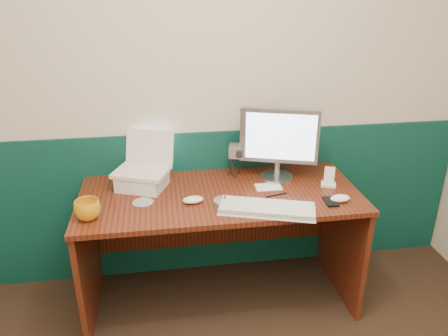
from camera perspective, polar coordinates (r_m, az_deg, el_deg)
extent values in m
cube|color=beige|center=(2.68, -3.05, 9.82)|extent=(3.50, 0.04, 2.50)
cube|color=#073531|center=(2.93, -2.72, -4.64)|extent=(3.48, 0.02, 1.00)
cube|color=#3C170B|center=(2.70, -0.49, -10.43)|extent=(1.60, 0.70, 0.75)
cube|color=silver|center=(2.60, -10.62, -1.61)|extent=(0.32, 0.30, 0.09)
cube|color=silver|center=(2.32, 5.63, -5.36)|extent=(0.52, 0.31, 0.03)
ellipsoid|color=white|center=(2.49, 14.94, -3.85)|extent=(0.12, 0.07, 0.04)
ellipsoid|color=white|center=(2.40, -4.06, -4.16)|extent=(0.12, 0.08, 0.04)
imported|color=orange|center=(2.33, -17.40, -5.22)|extent=(0.14, 0.14, 0.10)
cylinder|color=silver|center=(2.38, 0.12, -4.46)|extent=(0.12, 0.12, 0.03)
cylinder|color=silver|center=(2.45, -10.55, -4.41)|extent=(0.12, 0.12, 0.00)
cylinder|color=black|center=(2.49, 6.87, -3.51)|extent=(0.13, 0.04, 0.01)
cube|color=silver|center=(2.59, 5.81, -2.49)|extent=(0.15, 0.10, 0.00)
cube|color=white|center=(2.67, 13.48, -2.09)|extent=(0.10, 0.09, 0.02)
cube|color=white|center=(2.64, 13.60, -0.92)|extent=(0.07, 0.05, 0.10)
cube|color=black|center=(2.47, 13.76, -4.28)|extent=(0.07, 0.11, 0.01)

